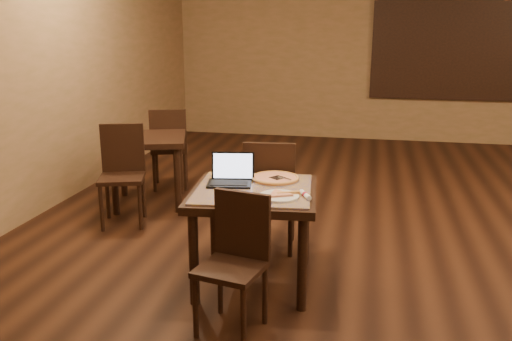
% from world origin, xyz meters
% --- Properties ---
extents(ground, '(10.00, 10.00, 0.00)m').
position_xyz_m(ground, '(0.00, 0.00, 0.00)').
color(ground, black).
rests_on(ground, ground).
extents(wall_back, '(8.00, 0.02, 3.00)m').
position_xyz_m(wall_back, '(0.00, 5.00, 1.50)').
color(wall_back, '#946A4B').
rests_on(wall_back, ground).
extents(wall_left, '(0.02, 10.00, 3.00)m').
position_xyz_m(wall_left, '(-4.00, 0.00, 1.50)').
color(wall_left, '#946A4B').
rests_on(wall_left, ground).
extents(mural, '(2.34, 0.05, 1.64)m').
position_xyz_m(mural, '(0.50, 4.96, 1.55)').
color(mural, '#285D94').
rests_on(mural, wall_back).
extents(tiled_table, '(1.00, 1.00, 0.76)m').
position_xyz_m(tiled_table, '(-1.46, -0.75, 0.66)').
color(tiled_table, black).
rests_on(tiled_table, ground).
extents(chair_main_near, '(0.46, 0.46, 0.90)m').
position_xyz_m(chair_main_near, '(-1.44, -1.37, 0.51)').
color(chair_main_near, black).
rests_on(chair_main_near, ground).
extents(chair_main_far, '(0.47, 0.47, 1.00)m').
position_xyz_m(chair_main_far, '(-1.45, -0.14, 0.56)').
color(chair_main_far, black).
rests_on(chair_main_far, ground).
extents(laptop, '(0.36, 0.31, 0.23)m').
position_xyz_m(laptop, '(-1.66, -0.65, 0.82)').
color(laptop, black).
rests_on(laptop, tiled_table).
extents(plate, '(0.28, 0.28, 0.02)m').
position_xyz_m(plate, '(-1.24, -0.93, 0.77)').
color(plate, white).
rests_on(plate, tiled_table).
extents(pizza_slice, '(0.28, 0.28, 0.02)m').
position_xyz_m(pizza_slice, '(-1.24, -0.93, 0.79)').
color(pizza_slice, beige).
rests_on(pizza_slice, plate).
extents(pizza_pan, '(0.37, 0.37, 0.01)m').
position_xyz_m(pizza_pan, '(-1.34, -0.51, 0.77)').
color(pizza_pan, silver).
rests_on(pizza_pan, tiled_table).
extents(pizza_whole, '(0.37, 0.37, 0.03)m').
position_xyz_m(pizza_whole, '(-1.34, -0.51, 0.78)').
color(pizza_whole, beige).
rests_on(pizza_whole, pizza_pan).
extents(spatula, '(0.25, 0.23, 0.01)m').
position_xyz_m(spatula, '(-1.32, -0.53, 0.79)').
color(spatula, silver).
rests_on(spatula, pizza_whole).
extents(napkin_roll, '(0.11, 0.16, 0.04)m').
position_xyz_m(napkin_roll, '(-1.06, -0.89, 0.78)').
color(napkin_roll, white).
rests_on(napkin_roll, tiled_table).
extents(other_table_b, '(1.02, 1.02, 0.76)m').
position_xyz_m(other_table_b, '(-3.00, 0.89, 0.63)').
color(other_table_b, black).
rests_on(other_table_b, ground).
extents(other_table_b_chair_near, '(0.54, 0.54, 0.99)m').
position_xyz_m(other_table_b_chair_near, '(-3.03, 0.31, 0.56)').
color(other_table_b_chair_near, black).
rests_on(other_table_b_chair_near, ground).
extents(other_table_b_chair_far, '(0.54, 0.54, 0.99)m').
position_xyz_m(other_table_b_chair_far, '(-2.97, 1.47, 0.56)').
color(other_table_b_chair_far, black).
rests_on(other_table_b_chair_far, ground).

